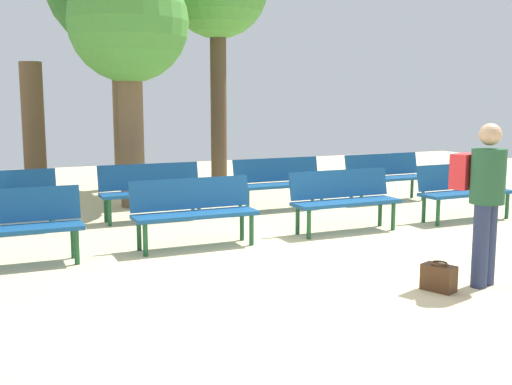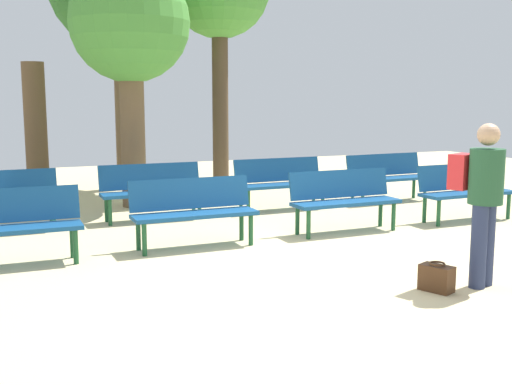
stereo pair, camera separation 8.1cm
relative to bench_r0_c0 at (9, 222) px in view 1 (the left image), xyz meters
The scene contains 12 objects.
ground_plane 3.74m from the bench_r0_c0, 24.93° to the right, with size 24.00×24.00×0.00m, color beige.
bench_r0_c0 is the anchor object (origin of this frame).
bench_r0_c1 2.21m from the bench_r0_c0, ahead, with size 1.60×0.49×0.87m.
bench_r0_c2 4.46m from the bench_r0_c0, ahead, with size 1.60×0.49×0.87m.
bench_r0_c3 6.65m from the bench_r0_c0, ahead, with size 1.60×0.49×0.87m.
bench_r1_c1 2.98m from the bench_r0_c0, 42.69° to the left, with size 1.61×0.52×0.87m.
bench_r1_c2 4.87m from the bench_r0_c0, 24.48° to the left, with size 1.60×0.48×0.87m.
bench_r1_c3 6.91m from the bench_r0_c0, 16.70° to the left, with size 1.61×0.52×0.87m.
tree_0 4.77m from the bench_r0_c0, 56.50° to the left, with size 2.06×2.06×4.21m.
tree_1 5.27m from the bench_r0_c0, 81.62° to the left, with size 0.42×0.42×2.58m.
visitor_with_backpack 5.15m from the bench_r0_c0, 32.72° to the right, with size 0.46×0.59×1.65m.
handbag 4.71m from the bench_r0_c0, 35.88° to the right, with size 0.28×0.36×0.29m.
Camera 1 is at (-3.68, -5.89, 1.89)m, focal length 43.75 mm.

